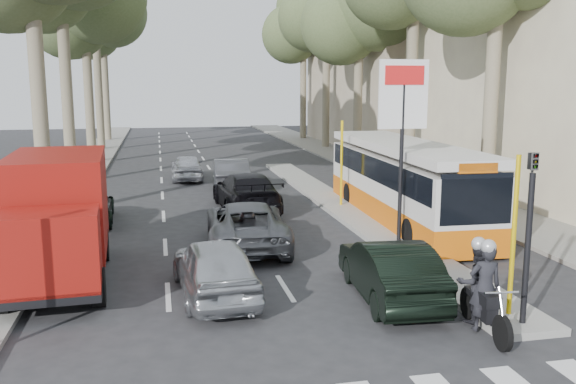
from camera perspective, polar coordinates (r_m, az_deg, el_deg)
name	(u,v)px	position (r m, az deg, el deg)	size (l,w,h in m)	color
ground	(345,315)	(13.38, 5.38, -11.42)	(120.00, 120.00, 0.00)	#28282B
sidewalk_right	(357,161)	(39.19, 6.49, 2.88)	(3.20, 70.00, 0.12)	gray
median_left	(91,162)	(40.38, -17.96, 2.67)	(2.40, 64.00, 0.12)	gray
traffic_island	(341,207)	(24.40, 4.97, -1.37)	(1.50, 26.00, 0.16)	gray
building_far	(407,44)	(49.86, 11.04, 13.42)	(11.00, 20.00, 16.00)	#B7A88E
billboard	(402,125)	(18.32, 10.65, 6.16)	(1.50, 12.10, 5.60)	yellow
traffic_light_island	(530,209)	(12.76, 21.73, -1.51)	(0.16, 0.41, 3.60)	black
tree_l_e	(104,15)	(56.44, -16.87, 15.54)	(7.40, 7.20, 14.49)	#6B604C
tree_r_c	(361,7)	(40.37, 6.85, 16.79)	(7.40, 7.20, 13.32)	#6B604C
tree_r_d	(328,1)	(48.16, 3.79, 17.38)	(7.40, 7.20, 14.88)	#6B604C
tree_r_e	(305,21)	(55.80, 1.56, 15.67)	(7.40, 7.20, 14.10)	#6B604C
silver_hatchback	(215,267)	(14.35, -6.86, -6.97)	(1.66, 4.14, 1.41)	#AFB2B7
dark_hatchback	(390,270)	(14.27, 9.52, -7.17)	(1.48, 4.23, 1.39)	black
queue_car_a	(246,224)	(18.52, -3.91, -3.04)	(2.34, 5.07, 1.41)	#4C4E53
queue_car_b	(246,192)	(23.86, -3.94, 0.04)	(2.12, 5.21, 1.51)	black
queue_car_c	(187,167)	(31.96, -9.43, 2.31)	(1.58, 3.93, 1.34)	#B0B2B9
queue_car_d	(231,174)	(28.81, -5.37, 1.69)	(1.55, 4.45, 1.46)	#4C4E54
queue_car_e	(89,207)	(22.76, -18.16, -1.32)	(1.69, 4.15, 1.21)	black
red_truck	(57,216)	(16.18, -20.76, -2.11)	(2.54, 6.01, 3.15)	black
city_bus	(404,179)	(22.27, 10.79, 1.16)	(2.74, 11.03, 2.89)	#D7600B
motorcycle	(481,287)	(12.93, 17.59, -8.50)	(0.87, 2.27, 1.93)	black
pedestrian_near	(500,193)	(23.86, 19.19, -0.10)	(0.94, 0.46, 1.60)	#372F46
pedestrian_far	(444,181)	(25.19, 14.36, 1.03)	(1.24, 0.55, 1.92)	brown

